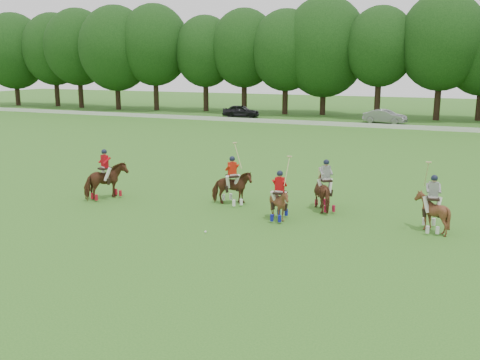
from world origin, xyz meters
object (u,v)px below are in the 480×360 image
at_px(polo_stripe_a, 325,192).
at_px(polo_stripe_b, 432,211).
at_px(car_left, 241,111).
at_px(polo_red_b, 232,187).
at_px(car_mid, 385,116).
at_px(polo_ball, 205,232).
at_px(polo_red_c, 279,203).
at_px(polo_red_a, 106,181).

relative_size(polo_stripe_a, polo_stripe_b, 0.82).
height_order(car_left, polo_stripe_b, polo_stripe_b).
bearing_deg(polo_red_b, car_mid, 87.47).
distance_m(polo_stripe_a, polo_ball, 6.13).
xyz_separation_m(polo_red_b, polo_stripe_b, (8.77, -0.69, -0.01)).
height_order(polo_red_c, polo_stripe_b, polo_stripe_b).
bearing_deg(polo_red_b, polo_red_a, -166.37).
xyz_separation_m(car_mid, polo_stripe_a, (2.56, -36.74, 0.08)).
xyz_separation_m(car_mid, polo_ball, (-0.89, -41.74, -0.70)).
bearing_deg(polo_stripe_b, polo_red_b, 175.48).
bearing_deg(polo_red_a, polo_red_b, 13.63).
distance_m(polo_red_a, polo_stripe_b, 14.79).
distance_m(polo_red_c, polo_stripe_a, 2.65).
height_order(car_mid, polo_red_b, polo_red_b).
distance_m(polo_stripe_a, polo_stripe_b, 4.76).
distance_m(car_left, polo_ball, 44.71).
relative_size(polo_red_a, polo_ball, 27.00).
distance_m(polo_red_b, polo_stripe_b, 8.80).
distance_m(car_mid, polo_stripe_a, 36.83).
bearing_deg(car_mid, polo_red_a, 178.62).
height_order(polo_red_a, polo_red_b, polo_red_b).
distance_m(car_left, car_mid, 16.88).
xyz_separation_m(polo_red_b, polo_red_c, (2.84, -1.59, -0.07)).
xyz_separation_m(car_mid, polo_stripe_b, (7.12, -38.11, 0.05)).
relative_size(car_left, polo_red_b, 1.57).
distance_m(polo_red_a, polo_ball, 7.39).
bearing_deg(polo_stripe_a, polo_red_b, -170.82).
distance_m(car_left, polo_red_c, 42.98).
height_order(polo_red_c, polo_stripe_a, polo_red_c).
height_order(car_mid, polo_stripe_b, polo_stripe_b).
bearing_deg(polo_stripe_b, polo_ball, -155.60).
bearing_deg(polo_ball, polo_red_b, 99.97).
distance_m(polo_red_c, polo_stripe_b, 6.00).
height_order(car_left, polo_red_c, polo_red_c).
relative_size(polo_red_b, polo_ball, 31.19).
distance_m(polo_red_c, polo_ball, 3.51).
bearing_deg(polo_stripe_b, car_mid, 100.58).
relative_size(polo_red_c, polo_stripe_b, 0.95).
distance_m(car_left, polo_red_a, 39.95).
height_order(car_left, polo_ball, car_left).
distance_m(car_mid, polo_red_a, 39.62).
xyz_separation_m(car_left, polo_red_c, (18.06, -39.00, -0.01)).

